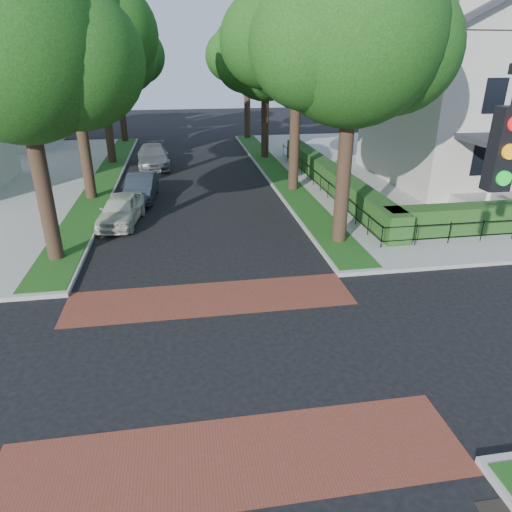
# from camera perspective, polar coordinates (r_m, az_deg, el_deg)

# --- Properties ---
(ground) EXTENTS (120.00, 120.00, 0.00)m
(ground) POSITION_cam_1_polar(r_m,az_deg,el_deg) (11.94, -4.54, -12.72)
(ground) COLOR black
(ground) RESTS_ON ground
(sidewalk_ne) EXTENTS (30.00, 30.00, 0.15)m
(sidewalk_ne) POSITION_cam_1_polar(r_m,az_deg,el_deg) (35.66, 25.79, 10.11)
(sidewalk_ne) COLOR gray
(sidewalk_ne) RESTS_ON ground
(crosswalk_far) EXTENTS (9.00, 2.20, 0.01)m
(crosswalk_far) POSITION_cam_1_polar(r_m,az_deg,el_deg) (14.64, -5.66, -5.30)
(crosswalk_far) COLOR brown
(crosswalk_far) RESTS_ON ground
(crosswalk_near) EXTENTS (9.00, 2.20, 0.01)m
(crosswalk_near) POSITION_cam_1_polar(r_m,az_deg,el_deg) (9.56, -2.69, -24.06)
(crosswalk_near) COLOR brown
(crosswalk_near) RESTS_ON ground
(storm_drain) EXTENTS (0.65, 0.45, 0.01)m
(storm_drain) POSITION_cam_1_polar(r_m,az_deg,el_deg) (9.77, 28.09, -26.34)
(storm_drain) COLOR black
(storm_drain) RESTS_ON ground
(grass_strip_ne) EXTENTS (1.60, 29.80, 0.02)m
(grass_strip_ne) POSITION_cam_1_polar(r_m,az_deg,el_deg) (30.13, 2.59, 10.45)
(grass_strip_ne) COLOR #214A15
(grass_strip_ne) RESTS_ON sidewalk_ne
(grass_strip_nw) EXTENTS (1.60, 29.80, 0.02)m
(grass_strip_nw) POSITION_cam_1_polar(r_m,az_deg,el_deg) (29.90, -18.40, 9.17)
(grass_strip_nw) COLOR #214A15
(grass_strip_nw) RESTS_ON sidewalk_nw
(tree_right_near) EXTENTS (7.75, 6.67, 10.66)m
(tree_right_near) POSITION_cam_1_polar(r_m,az_deg,el_deg) (17.95, 12.23, 25.01)
(tree_right_near) COLOR black
(tree_right_near) RESTS_ON sidewalk_ne
(tree_right_mid) EXTENTS (8.25, 7.09, 11.22)m
(tree_right_mid) POSITION_cam_1_polar(r_m,az_deg,el_deg) (25.63, 5.38, 25.69)
(tree_right_mid) COLOR black
(tree_right_mid) RESTS_ON sidewalk_ne
(tree_right_far) EXTENTS (7.25, 6.23, 9.74)m
(tree_right_far) POSITION_cam_1_polar(r_m,az_deg,el_deg) (34.38, 1.30, 23.46)
(tree_right_far) COLOR black
(tree_right_far) RESTS_ON sidewalk_ne
(tree_right_back) EXTENTS (7.50, 6.45, 10.20)m
(tree_right_back) POSITION_cam_1_polar(r_m,az_deg,el_deg) (43.27, -1.05, 24.00)
(tree_right_back) COLOR black
(tree_right_back) RESTS_ON sidewalk_ne
(tree_left_near) EXTENTS (7.50, 6.45, 10.20)m
(tree_left_near) POSITION_cam_1_polar(r_m,az_deg,el_deg) (17.49, -27.20, 21.98)
(tree_left_near) COLOR black
(tree_left_near) RESTS_ON sidewalk_nw
(tree_left_mid) EXTENTS (8.00, 6.88, 11.48)m
(tree_left_mid) POSITION_cam_1_polar(r_m,az_deg,el_deg) (25.32, -22.27, 25.05)
(tree_left_mid) COLOR black
(tree_left_mid) RESTS_ON sidewalk_nw
(tree_left_far) EXTENTS (7.00, 6.02, 9.86)m
(tree_left_far) POSITION_cam_1_polar(r_m,az_deg,el_deg) (34.15, -18.78, 22.69)
(tree_left_far) COLOR black
(tree_left_far) RESTS_ON sidewalk_nw
(tree_left_back) EXTENTS (7.75, 6.66, 10.44)m
(tree_left_back) POSITION_cam_1_polar(r_m,az_deg,el_deg) (43.10, -17.01, 23.27)
(tree_left_back) COLOR black
(tree_left_back) RESTS_ON sidewalk_nw
(hedge_main_road) EXTENTS (1.00, 18.00, 1.20)m
(hedge_main_road) POSITION_cam_1_polar(r_m,az_deg,el_deg) (26.73, 9.33, 9.74)
(hedge_main_road) COLOR #163F15
(hedge_main_road) RESTS_ON sidewalk_ne
(fence_main_road) EXTENTS (0.06, 18.00, 0.90)m
(fence_main_road) POSITION_cam_1_polar(r_m,az_deg,el_deg) (26.52, 7.64, 9.40)
(fence_main_road) COLOR black
(fence_main_road) RESTS_ON sidewalk_ne
(house_victorian) EXTENTS (13.00, 13.05, 12.48)m
(house_victorian) POSITION_cam_1_polar(r_m,az_deg,el_deg) (31.32, 27.84, 19.29)
(house_victorian) COLOR #B8B5A5
(house_victorian) RESTS_ON sidewalk_ne
(parked_car_front) EXTENTS (2.14, 4.15, 1.35)m
(parked_car_front) POSITION_cam_1_polar(r_m,az_deg,el_deg) (21.69, -16.52, 5.58)
(parked_car_front) COLOR beige
(parked_car_front) RESTS_ON ground
(parked_car_middle) EXTENTS (1.69, 4.16, 1.34)m
(parked_car_middle) POSITION_cam_1_polar(r_m,az_deg,el_deg) (25.27, -14.17, 8.34)
(parked_car_middle) COLOR #212932
(parked_car_middle) RESTS_ON ground
(parked_car_rear) EXTENTS (2.45, 5.24, 1.48)m
(parked_car_rear) POSITION_cam_1_polar(r_m,az_deg,el_deg) (32.83, -12.73, 12.05)
(parked_car_rear) COLOR slate
(parked_car_rear) RESTS_ON ground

